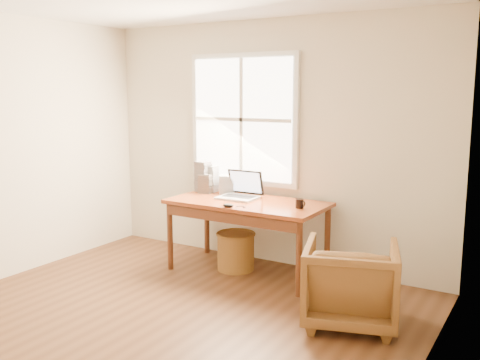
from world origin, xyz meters
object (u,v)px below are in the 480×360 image
(laptop, at_px, (237,184))
(coffee_mug, at_px, (299,204))
(armchair, at_px, (350,283))
(cd_stack_a, at_px, (210,179))
(desk, at_px, (247,203))
(wicker_stool, at_px, (236,252))

(laptop, relative_size, coffee_mug, 5.03)
(armchair, distance_m, cd_stack_a, 2.21)
(armchair, height_order, cd_stack_a, cd_stack_a)
(desk, xyz_separation_m, cd_stack_a, (-0.61, 0.23, 0.16))
(armchair, relative_size, wicker_stool, 1.92)
(cd_stack_a, bearing_deg, laptop, -23.03)
(armchair, distance_m, laptop, 1.73)
(desk, bearing_deg, wicker_stool, 180.00)
(laptop, height_order, coffee_mug, laptop)
(coffee_mug, bearing_deg, wicker_stool, -164.83)
(laptop, bearing_deg, desk, -15.08)
(wicker_stool, height_order, cd_stack_a, cd_stack_a)
(wicker_stool, relative_size, laptop, 0.86)
(wicker_stool, distance_m, coffee_mug, 0.95)
(wicker_stool, xyz_separation_m, cd_stack_a, (-0.47, 0.23, 0.70))
(desk, height_order, armchair, desk)
(wicker_stool, distance_m, cd_stack_a, 0.88)
(wicker_stool, distance_m, laptop, 0.72)
(coffee_mug, height_order, cd_stack_a, cd_stack_a)
(desk, distance_m, wicker_stool, 0.56)
(desk, relative_size, cd_stack_a, 5.53)
(wicker_stool, xyz_separation_m, laptop, (-0.00, 0.04, 0.72))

